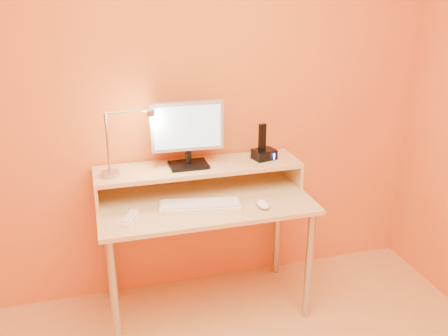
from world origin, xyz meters
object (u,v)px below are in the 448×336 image
object	(u,v)px
lamp_base	(110,174)
phone_dock	(264,154)
remote_control	(130,218)
keyboard	(200,206)
mouse	(263,204)
monitor_panel	(187,126)

from	to	relation	value
lamp_base	phone_dock	world-z (taller)	phone_dock
phone_dock	remote_control	distance (m)	0.90
phone_dock	keyboard	bearing A→B (deg)	-166.05
phone_dock	keyboard	world-z (taller)	phone_dock
lamp_base	mouse	bearing A→B (deg)	-19.93
monitor_panel	phone_dock	xyz separation A→B (m)	(0.46, -0.01, -0.21)
monitor_panel	keyboard	size ratio (longest dim) A/B	0.94
phone_dock	remote_control	bearing A→B (deg)	-175.14
phone_dock	lamp_base	bearing A→B (deg)	168.77
remote_control	mouse	bearing A→B (deg)	18.56
keyboard	remote_control	bearing A→B (deg)	-164.02
keyboard	remote_control	distance (m)	0.38
lamp_base	remote_control	world-z (taller)	lamp_base
monitor_panel	mouse	size ratio (longest dim) A/B	3.64
keyboard	phone_dock	bearing A→B (deg)	37.09
phone_dock	mouse	distance (m)	0.38
monitor_panel	phone_dock	distance (m)	0.51
monitor_panel	lamp_base	bearing A→B (deg)	-172.55
remote_control	monitor_panel	bearing A→B (deg)	59.37
mouse	monitor_panel	bearing A→B (deg)	137.20
mouse	remote_control	world-z (taller)	mouse
phone_dock	keyboard	xyz separation A→B (m)	(-0.45, -0.23, -0.18)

